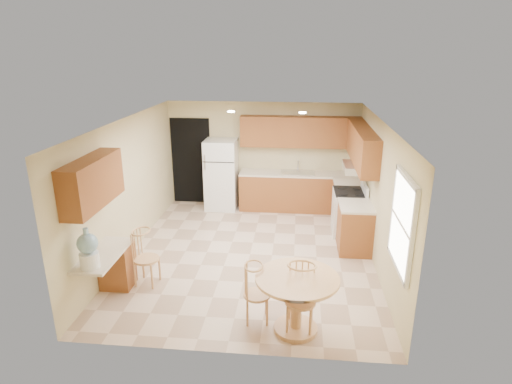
# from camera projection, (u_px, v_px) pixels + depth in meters

# --- Properties ---
(floor) EXTENTS (5.50, 5.50, 0.00)m
(floor) POSITION_uv_depth(u_px,v_px,m) (250.00, 254.00, 8.02)
(floor) COLOR beige
(floor) RESTS_ON ground
(ceiling) EXTENTS (4.50, 5.50, 0.02)m
(ceiling) POSITION_uv_depth(u_px,v_px,m) (249.00, 121.00, 7.22)
(ceiling) COLOR white
(ceiling) RESTS_ON wall_back
(wall_back) EXTENTS (4.50, 0.02, 2.50)m
(wall_back) POSITION_uv_depth(u_px,v_px,m) (263.00, 155.00, 10.22)
(wall_back) COLOR beige
(wall_back) RESTS_ON floor
(wall_front) EXTENTS (4.50, 0.02, 2.50)m
(wall_front) POSITION_uv_depth(u_px,v_px,m) (223.00, 265.00, 5.03)
(wall_front) COLOR beige
(wall_front) RESTS_ON floor
(wall_left) EXTENTS (0.02, 5.50, 2.50)m
(wall_left) POSITION_uv_depth(u_px,v_px,m) (128.00, 187.00, 7.83)
(wall_left) COLOR beige
(wall_left) RESTS_ON floor
(wall_right) EXTENTS (0.02, 5.50, 2.50)m
(wall_right) POSITION_uv_depth(u_px,v_px,m) (378.00, 195.00, 7.41)
(wall_right) COLOR beige
(wall_right) RESTS_ON floor
(doorway) EXTENTS (0.90, 0.02, 2.10)m
(doorway) POSITION_uv_depth(u_px,v_px,m) (191.00, 161.00, 10.43)
(doorway) COLOR black
(doorway) RESTS_ON floor
(base_cab_back) EXTENTS (2.75, 0.60, 0.87)m
(base_cab_back) POSITION_uv_depth(u_px,v_px,m) (298.00, 192.00, 10.11)
(base_cab_back) COLOR brown
(base_cab_back) RESTS_ON floor
(counter_back) EXTENTS (2.75, 0.63, 0.04)m
(counter_back) POSITION_uv_depth(u_px,v_px,m) (299.00, 174.00, 9.97)
(counter_back) COLOR beige
(counter_back) RESTS_ON base_cab_back
(base_cab_right_a) EXTENTS (0.60, 0.59, 0.87)m
(base_cab_right_a) POSITION_uv_depth(u_px,v_px,m) (347.00, 202.00, 9.45)
(base_cab_right_a) COLOR brown
(base_cab_right_a) RESTS_ON floor
(counter_right_a) EXTENTS (0.63, 0.59, 0.04)m
(counter_right_a) POSITION_uv_depth(u_px,v_px,m) (348.00, 183.00, 9.31)
(counter_right_a) COLOR beige
(counter_right_a) RESTS_ON base_cab_right_a
(base_cab_right_b) EXTENTS (0.60, 0.80, 0.87)m
(base_cab_right_b) POSITION_uv_depth(u_px,v_px,m) (355.00, 228.00, 8.08)
(base_cab_right_b) COLOR brown
(base_cab_right_b) RESTS_ON floor
(counter_right_b) EXTENTS (0.63, 0.80, 0.04)m
(counter_right_b) POSITION_uv_depth(u_px,v_px,m) (356.00, 206.00, 7.93)
(counter_right_b) COLOR beige
(counter_right_b) RESTS_ON base_cab_right_b
(upper_cab_back) EXTENTS (2.75, 0.33, 0.70)m
(upper_cab_back) POSITION_uv_depth(u_px,v_px,m) (300.00, 132.00, 9.79)
(upper_cab_back) COLOR brown
(upper_cab_back) RESTS_ON wall_back
(upper_cab_right) EXTENTS (0.33, 2.42, 0.70)m
(upper_cab_right) POSITION_uv_depth(u_px,v_px,m) (362.00, 146.00, 8.38)
(upper_cab_right) COLOR brown
(upper_cab_right) RESTS_ON wall_right
(upper_cab_left) EXTENTS (0.33, 1.40, 0.70)m
(upper_cab_left) POSITION_uv_depth(u_px,v_px,m) (92.00, 182.00, 6.12)
(upper_cab_left) COLOR brown
(upper_cab_left) RESTS_ON wall_left
(sink) EXTENTS (0.78, 0.44, 0.01)m
(sink) POSITION_uv_depth(u_px,v_px,m) (298.00, 173.00, 9.96)
(sink) COLOR silver
(sink) RESTS_ON counter_back
(range_hood) EXTENTS (0.50, 0.76, 0.14)m
(range_hood) POSITION_uv_depth(u_px,v_px,m) (356.00, 167.00, 8.49)
(range_hood) COLOR silver
(range_hood) RESTS_ON upper_cab_right
(desk_pedestal) EXTENTS (0.48, 0.42, 0.72)m
(desk_pedestal) POSITION_uv_depth(u_px,v_px,m) (117.00, 266.00, 6.85)
(desk_pedestal) COLOR brown
(desk_pedestal) RESTS_ON floor
(desk_top) EXTENTS (0.50, 1.20, 0.04)m
(desk_top) POSITION_uv_depth(u_px,v_px,m) (104.00, 255.00, 6.37)
(desk_top) COLOR beige
(desk_top) RESTS_ON desk_pedestal
(window) EXTENTS (0.06, 1.12, 1.30)m
(window) POSITION_uv_depth(u_px,v_px,m) (403.00, 223.00, 5.59)
(window) COLOR white
(window) RESTS_ON wall_right
(can_light_a) EXTENTS (0.14, 0.14, 0.02)m
(can_light_a) POSITION_uv_depth(u_px,v_px,m) (231.00, 112.00, 8.41)
(can_light_a) COLOR white
(can_light_a) RESTS_ON ceiling
(can_light_b) EXTENTS (0.14, 0.14, 0.02)m
(can_light_b) POSITION_uv_depth(u_px,v_px,m) (303.00, 113.00, 8.27)
(can_light_b) COLOR white
(can_light_b) RESTS_ON ceiling
(refrigerator) EXTENTS (0.73, 0.71, 1.66)m
(refrigerator) POSITION_uv_depth(u_px,v_px,m) (221.00, 175.00, 10.11)
(refrigerator) COLOR white
(refrigerator) RESTS_ON floor
(stove) EXTENTS (0.65, 0.76, 1.09)m
(stove) POSITION_uv_depth(u_px,v_px,m) (349.00, 212.00, 8.81)
(stove) COLOR white
(stove) RESTS_ON floor
(dining_table) EXTENTS (1.11, 1.11, 0.82)m
(dining_table) POSITION_uv_depth(u_px,v_px,m) (297.00, 296.00, 5.70)
(dining_table) COLOR tan
(dining_table) RESTS_ON floor
(chair_table_a) EXTENTS (0.38, 0.49, 0.86)m
(chair_table_a) POSITION_uv_depth(u_px,v_px,m) (256.00, 291.00, 5.84)
(chair_table_a) COLOR tan
(chair_table_a) RESTS_ON floor
(chair_table_b) EXTENTS (0.43, 0.43, 0.97)m
(chair_table_b) POSITION_uv_depth(u_px,v_px,m) (301.00, 297.00, 5.59)
(chair_table_b) COLOR tan
(chair_table_b) RESTS_ON floor
(chair_desk) EXTENTS (0.41, 0.53, 0.93)m
(chair_desk) POSITION_uv_depth(u_px,v_px,m) (144.00, 255.00, 6.77)
(chair_desk) COLOR tan
(chair_desk) RESTS_ON floor
(water_crock) EXTENTS (0.29, 0.29, 0.59)m
(water_crock) POSITION_uv_depth(u_px,v_px,m) (88.00, 250.00, 5.88)
(water_crock) COLOR white
(water_crock) RESTS_ON desk_top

